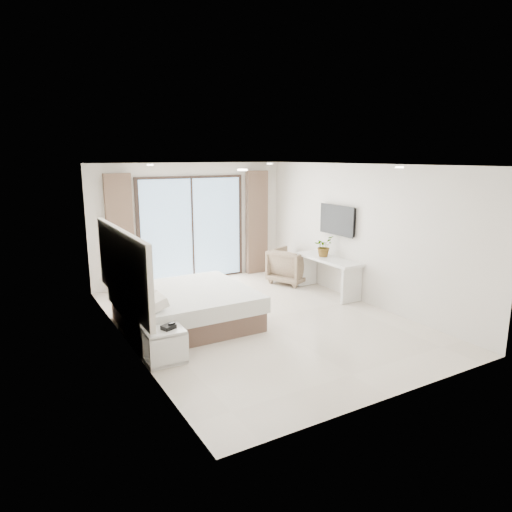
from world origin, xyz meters
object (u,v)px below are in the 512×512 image
at_px(bed, 185,307).
at_px(armchair, 291,264).
at_px(console_desk, 328,267).
at_px(nightstand, 165,346).

xyz_separation_m(bed, armchair, (3.08, 1.32, 0.12)).
height_order(console_desk, armchair, armchair).
bearing_deg(bed, nightstand, -122.37).
bearing_deg(nightstand, armchair, 35.11).
bearing_deg(nightstand, bed, 59.28).
distance_m(bed, console_desk, 3.29).
bearing_deg(armchair, console_desk, 166.30).
relative_size(console_desk, armchair, 1.89).
bearing_deg(console_desk, bed, -176.17).
bearing_deg(bed, armchair, 23.16).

